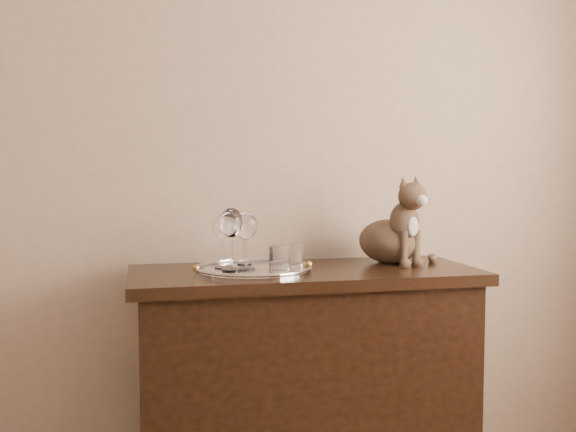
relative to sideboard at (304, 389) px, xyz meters
name	(u,v)px	position (x,y,z in m)	size (l,w,h in m)	color
wall_back	(127,128)	(-0.60, 0.31, 0.93)	(4.00, 0.10, 2.70)	tan
sideboard	(304,389)	(0.00, 0.00, 0.00)	(1.20, 0.50, 0.85)	black
tray	(254,270)	(-0.18, 0.00, 0.43)	(0.40, 0.40, 0.01)	silver
wine_glass_a	(223,240)	(-0.28, 0.03, 0.53)	(0.08, 0.08, 0.20)	silver
wine_glass_b	(244,240)	(-0.20, 0.11, 0.52)	(0.07, 0.07, 0.18)	white
wine_glass_c	(231,239)	(-0.26, -0.02, 0.54)	(0.08, 0.08, 0.21)	white
wine_glass_d	(246,240)	(-0.21, -0.01, 0.53)	(0.08, 0.08, 0.20)	white
tumbler_a	(280,258)	(-0.10, -0.04, 0.47)	(0.07, 0.07, 0.08)	white
tumbler_c	(293,256)	(-0.04, 0.00, 0.47)	(0.07, 0.07, 0.08)	white
cat	(390,219)	(0.35, 0.09, 0.59)	(0.32, 0.30, 0.32)	brown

